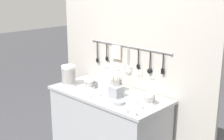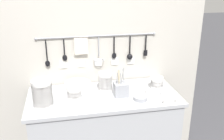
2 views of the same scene
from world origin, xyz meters
name	(u,v)px [view 2 (image 2 of 2)]	position (x,y,z in m)	size (l,w,h in m)	color
counter	(104,138)	(0.00, 0.00, 0.45)	(1.31, 0.61, 0.90)	#ADAFB5
back_wall	(98,71)	(0.00, 0.34, 1.00)	(2.11, 0.11, 2.00)	#BCB7AD
bowl_stack_nested_right	(105,82)	(0.03, 0.09, 0.99)	(0.12, 0.12, 0.17)	white
bowl_stack_tall_left	(74,93)	(-0.25, -0.03, 0.96)	(0.12, 0.12, 0.11)	white
bowl_stack_wide_centre	(157,83)	(0.50, 0.04, 0.95)	(0.11, 0.11, 0.11)	white
bowl_stack_back_corner	(42,94)	(-0.51, -0.12, 1.01)	(0.16, 0.16, 0.23)	white
plate_stack	(78,86)	(-0.21, 0.16, 0.93)	(0.23, 0.23, 0.07)	white
steel_mixing_bowl	(140,98)	(0.29, -0.15, 0.91)	(0.11, 0.11, 0.03)	#93969E
cutlery_caddy	(121,89)	(0.15, -0.04, 0.96)	(0.12, 0.12, 0.25)	#93969E
cup_by_caddy	(77,110)	(-0.25, -0.26, 0.92)	(0.04, 0.04, 0.04)	white
cup_front_left	(104,99)	(-0.02, -0.12, 0.92)	(0.04, 0.04, 0.04)	white
cup_centre	(163,93)	(0.51, -0.10, 0.92)	(0.04, 0.04, 0.04)	white
cup_mid_row	(178,101)	(0.58, -0.26, 0.92)	(0.04, 0.04, 0.04)	white
cup_edge_far	(148,91)	(0.40, -0.03, 0.92)	(0.04, 0.04, 0.04)	white
cup_front_right	(166,102)	(0.47, -0.26, 0.92)	(0.04, 0.04, 0.04)	white
cup_beside_plates	(105,106)	(-0.03, -0.24, 0.92)	(0.04, 0.04, 0.04)	white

